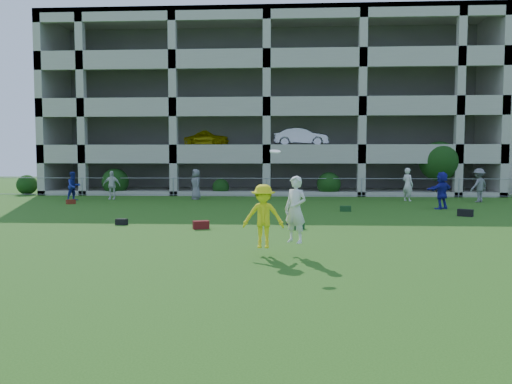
# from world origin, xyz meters

# --- Properties ---
(ground) EXTENTS (100.00, 100.00, 0.00)m
(ground) POSITION_xyz_m (0.00, 0.00, 0.00)
(ground) COLOR #235114
(ground) RESTS_ON ground
(bystander_a) EXTENTS (0.99, 1.03, 1.67)m
(bystander_a) POSITION_xyz_m (-10.99, 15.36, 0.83)
(bystander_a) COLOR navy
(bystander_a) RESTS_ON ground
(bystander_b) EXTENTS (1.03, 0.53, 1.69)m
(bystander_b) POSITION_xyz_m (-9.06, 16.22, 0.84)
(bystander_b) COLOR silver
(bystander_b) RESTS_ON ground
(bystander_c) EXTENTS (0.93, 1.04, 1.79)m
(bystander_c) POSITION_xyz_m (-4.08, 16.55, 0.90)
(bystander_c) COLOR slate
(bystander_c) RESTS_ON ground
(bystander_d) EXTENTS (1.66, 1.43, 1.80)m
(bystander_d) POSITION_xyz_m (8.71, 11.77, 0.90)
(bystander_d) COLOR #22219A
(bystander_d) RESTS_ON ground
(bystander_e) EXTENTS (0.78, 0.82, 1.89)m
(bystander_e) POSITION_xyz_m (8.16, 16.16, 0.94)
(bystander_e) COLOR silver
(bystander_e) RESTS_ON ground
(bystander_f) EXTENTS (1.40, 1.24, 1.88)m
(bystander_f) POSITION_xyz_m (11.90, 15.58, 0.94)
(bystander_f) COLOR slate
(bystander_f) RESTS_ON ground
(bag_red_a) EXTENTS (0.62, 0.46, 0.28)m
(bag_red_a) POSITION_xyz_m (-1.77, 4.48, 0.14)
(bag_red_a) COLOR #500D13
(bag_red_a) RESTS_ON ground
(bag_black_b) EXTENTS (0.43, 0.29, 0.22)m
(bag_black_b) POSITION_xyz_m (-4.88, 5.35, 0.11)
(bag_black_b) COLOR black
(bag_black_b) RESTS_ON ground
(bag_green_c) EXTENTS (0.58, 0.48, 0.26)m
(bag_green_c) POSITION_xyz_m (1.55, 4.71, 0.13)
(bag_green_c) COLOR #13361D
(bag_green_c) RESTS_ON ground
(crate_d) EXTENTS (0.42, 0.42, 0.30)m
(crate_d) POSITION_xyz_m (1.42, 5.50, 0.15)
(crate_d) COLOR black
(crate_d) RESTS_ON ground
(bag_black_e) EXTENTS (0.67, 0.57, 0.30)m
(bag_black_e) POSITION_xyz_m (8.78, 8.75, 0.15)
(bag_black_e) COLOR black
(bag_black_e) RESTS_ON ground
(bag_red_f) EXTENTS (0.53, 0.50, 0.24)m
(bag_red_f) POSITION_xyz_m (-10.25, 13.25, 0.12)
(bag_red_f) COLOR #51150D
(bag_red_f) RESTS_ON ground
(bag_green_g) EXTENTS (0.52, 0.33, 0.25)m
(bag_green_g) POSITION_xyz_m (3.95, 10.43, 0.12)
(bag_green_g) COLOR #14391A
(bag_green_g) RESTS_ON ground
(frisbee_contest) EXTENTS (1.71, 0.74, 2.49)m
(frisbee_contest) POSITION_xyz_m (0.84, -0.12, 1.06)
(frisbee_contest) COLOR yellow
(frisbee_contest) RESTS_ON ground
(parking_garage) EXTENTS (30.00, 14.00, 12.00)m
(parking_garage) POSITION_xyz_m (-0.01, 27.70, 6.01)
(parking_garage) COLOR #9E998C
(parking_garage) RESTS_ON ground
(fence) EXTENTS (36.06, 0.06, 1.20)m
(fence) POSITION_xyz_m (0.00, 19.00, 0.61)
(fence) COLOR gray
(fence) RESTS_ON ground
(shrub_row) EXTENTS (34.38, 2.52, 3.50)m
(shrub_row) POSITION_xyz_m (4.59, 19.70, 1.51)
(shrub_row) COLOR #163D11
(shrub_row) RESTS_ON ground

